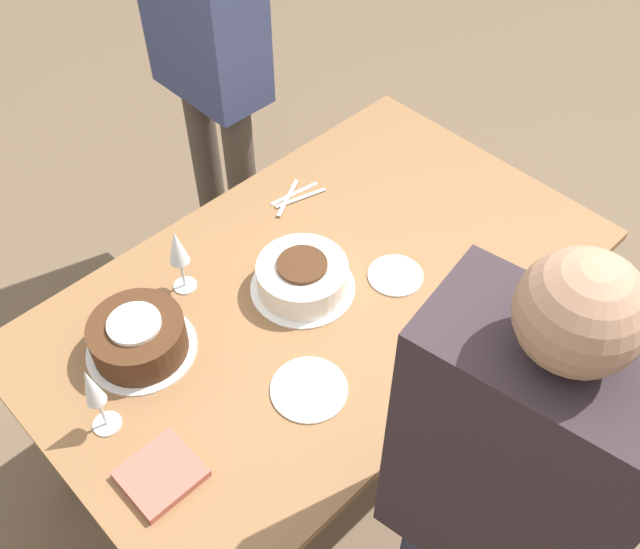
% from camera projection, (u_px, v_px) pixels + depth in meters
% --- Properties ---
extents(ground_plane, '(12.00, 12.00, 0.00)m').
position_uv_depth(ground_plane, '(320.00, 421.00, 2.49)').
color(ground_plane, brown).
extents(dining_table, '(1.60, 0.96, 0.73)m').
position_uv_depth(dining_table, '(320.00, 309.00, 2.02)').
color(dining_table, brown).
rests_on(dining_table, ground_plane).
extents(cake_center_white, '(0.29, 0.29, 0.10)m').
position_uv_depth(cake_center_white, '(302.00, 277.00, 1.91)').
color(cake_center_white, white).
rests_on(cake_center_white, dining_table).
extents(cake_front_chocolate, '(0.28, 0.28, 0.11)m').
position_uv_depth(cake_front_chocolate, '(138.00, 337.00, 1.77)').
color(cake_front_chocolate, white).
rests_on(cake_front_chocolate, dining_table).
extents(wine_glass_near, '(0.06, 0.06, 0.21)m').
position_uv_depth(wine_glass_near, '(177.00, 250.00, 1.84)').
color(wine_glass_near, silver).
rests_on(wine_glass_near, dining_table).
extents(wine_glass_far, '(0.07, 0.07, 0.22)m').
position_uv_depth(wine_glass_far, '(92.00, 390.00, 1.56)').
color(wine_glass_far, silver).
rests_on(wine_glass_far, dining_table).
extents(dessert_plate_left, '(0.15, 0.15, 0.01)m').
position_uv_depth(dessert_plate_left, '(395.00, 275.00, 1.97)').
color(dessert_plate_left, white).
rests_on(dessert_plate_left, dining_table).
extents(dessert_plate_right, '(0.19, 0.19, 0.01)m').
position_uv_depth(dessert_plate_right, '(309.00, 389.00, 1.73)').
color(dessert_plate_right, white).
rests_on(dessert_plate_right, dining_table).
extents(fork_pile, '(0.19, 0.10, 0.01)m').
position_uv_depth(fork_pile, '(294.00, 196.00, 2.19)').
color(fork_pile, silver).
rests_on(fork_pile, dining_table).
extents(napkin_stack, '(0.16, 0.15, 0.02)m').
position_uv_depth(napkin_stack, '(161.00, 474.00, 1.57)').
color(napkin_stack, '#B75B4C').
rests_on(napkin_stack, dining_table).
extents(person_cutting, '(0.22, 0.40, 1.63)m').
position_uv_depth(person_cutting, '(206.00, 39.00, 2.31)').
color(person_cutting, '#4C4238').
rests_on(person_cutting, ground_plane).
extents(person_watching, '(0.28, 0.43, 1.57)m').
position_uv_depth(person_watching, '(501.00, 493.00, 1.32)').
color(person_watching, '#2D334C').
rests_on(person_watching, ground_plane).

